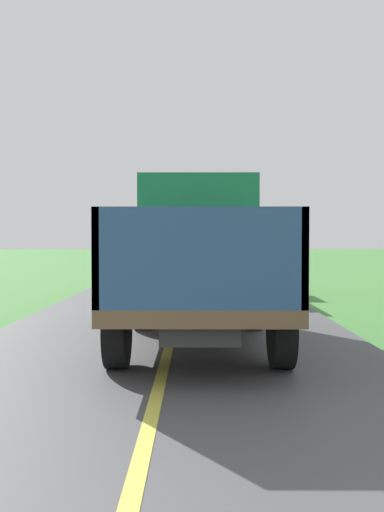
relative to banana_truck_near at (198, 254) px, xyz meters
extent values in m
cube|color=#2D2D30|center=(0.00, -0.95, -0.80)|extent=(0.90, 5.51, 0.24)
cube|color=brown|center=(0.00, -0.95, -0.60)|extent=(2.30, 5.80, 0.20)
cube|color=#197A4C|center=(0.00, 1.00, 0.45)|extent=(2.10, 1.90, 1.90)
cube|color=black|center=(0.00, 1.96, 0.79)|extent=(1.78, 0.02, 0.76)
cube|color=#2D517F|center=(-1.11, -1.92, 0.05)|extent=(0.08, 3.85, 1.10)
cube|color=#2D517F|center=(1.11, -1.92, 0.05)|extent=(0.08, 3.85, 1.10)
cube|color=#2D517F|center=(0.00, -3.81, 0.05)|extent=(2.30, 0.08, 1.10)
cube|color=#2D517F|center=(0.00, -0.04, 0.05)|extent=(2.30, 0.08, 1.10)
cylinder|color=black|center=(-1.05, 0.85, -0.90)|extent=(0.28, 1.00, 1.00)
cylinder|color=black|center=(1.05, 0.85, -0.90)|extent=(0.28, 1.00, 1.00)
cylinder|color=black|center=(-1.05, -2.54, -0.90)|extent=(0.28, 1.00, 1.00)
cylinder|color=black|center=(1.05, -2.54, -0.90)|extent=(0.28, 1.00, 1.00)
ellipsoid|color=#7EAC29|center=(-0.80, -1.24, 0.04)|extent=(0.49, 0.59, 0.43)
ellipsoid|color=#6FBE28|center=(0.62, -1.45, 0.32)|extent=(0.46, 0.50, 0.48)
ellipsoid|color=#73A929|center=(-0.38, -0.71, -0.03)|extent=(0.50, 0.63, 0.51)
ellipsoid|color=#7BBE36|center=(-0.35, -2.89, -0.34)|extent=(0.50, 0.52, 0.47)
ellipsoid|color=#71B827|center=(0.83, -1.71, 0.35)|extent=(0.42, 0.49, 0.42)
ellipsoid|color=#85B132|center=(0.56, -0.76, 0.04)|extent=(0.46, 0.50, 0.40)
cube|color=#2D2D30|center=(0.27, 8.50, -0.80)|extent=(0.90, 5.51, 0.24)
cube|color=brown|center=(0.27, 8.50, -0.60)|extent=(2.30, 5.80, 0.20)
cube|color=gold|center=(0.27, 10.45, 0.45)|extent=(2.10, 1.90, 1.90)
cube|color=black|center=(0.27, 11.40, 0.79)|extent=(1.78, 0.02, 0.76)
cube|color=#232328|center=(-0.84, 7.52, 0.05)|extent=(0.08, 3.85, 1.10)
cube|color=#232328|center=(1.38, 7.52, 0.05)|extent=(0.08, 3.85, 1.10)
cube|color=#232328|center=(0.27, 5.64, 0.05)|extent=(2.30, 0.08, 1.10)
cube|color=#232328|center=(0.27, 9.41, 0.05)|extent=(2.30, 0.08, 1.10)
cylinder|color=black|center=(-0.78, 10.30, -0.90)|extent=(0.28, 1.00, 1.00)
cylinder|color=black|center=(1.32, 10.30, -0.90)|extent=(0.28, 1.00, 1.00)
cylinder|color=black|center=(-0.78, 6.90, -0.90)|extent=(0.28, 1.00, 1.00)
cylinder|color=black|center=(1.32, 6.90, -0.90)|extent=(0.28, 1.00, 1.00)
ellipsoid|color=#81B121|center=(0.71, 6.39, 0.01)|extent=(0.55, 0.57, 0.46)
ellipsoid|color=#71BF35|center=(0.87, 7.02, -0.28)|extent=(0.49, 0.54, 0.44)
ellipsoid|color=#79AE27|center=(0.46, 9.08, 0.04)|extent=(0.53, 0.56, 0.41)
ellipsoid|color=#7DBE36|center=(-0.32, 7.44, 0.00)|extent=(0.49, 0.53, 0.37)
ellipsoid|color=#74BA22|center=(-0.06, 7.91, -0.04)|extent=(0.40, 0.45, 0.41)
ellipsoid|color=#88B923|center=(-0.26, 6.32, -0.29)|extent=(0.51, 0.50, 0.45)
ellipsoid|color=#7CB834|center=(0.85, 7.64, -0.32)|extent=(0.56, 0.71, 0.45)
ellipsoid|color=#85B224|center=(0.92, 9.05, -0.35)|extent=(0.50, 0.60, 0.49)
ellipsoid|color=#81B229|center=(0.50, 7.01, -0.04)|extent=(0.42, 0.44, 0.39)
camera|label=1|loc=(-0.05, -10.07, 0.26)|focal=41.47mm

